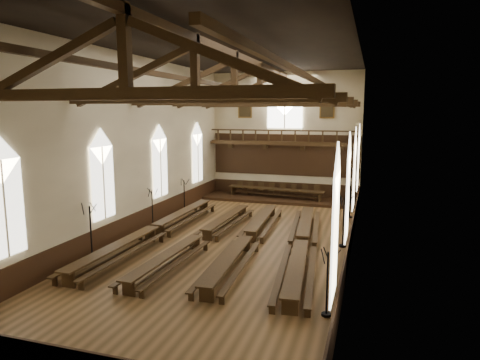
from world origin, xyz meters
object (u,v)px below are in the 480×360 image
object	(u,v)px
candelabrum_right_near	(327,296)
candelabrum_right_far	(350,206)
candelabrum_left_far	(184,202)
refectory_row_a	(155,229)
dais	(275,199)
refectory_row_d	(301,242)
high_table	(275,190)
candelabrum_left_mid	(153,216)
refectory_row_c	(248,237)
refectory_row_b	(201,236)
candelabrum_left_near	(92,243)
candelabrum_right_mid	(343,231)

from	to	relation	value
candelabrum_right_near	candelabrum_right_far	bearing A→B (deg)	90.00
candelabrum_left_far	refectory_row_a	bearing A→B (deg)	-79.65
dais	refectory_row_d	bearing A→B (deg)	-71.43
high_table	candelabrum_left_mid	xyz separation A→B (m)	(-5.17, -10.19, -0.08)
candelabrum_left_mid	candelabrum_right_near	distance (m)	13.80
refectory_row_c	dais	world-z (taller)	refectory_row_c
candelabrum_left_far	refectory_row_c	bearing A→B (deg)	-44.29
candelabrum_left_mid	high_table	bearing A→B (deg)	63.10
refectory_row_b	refectory_row_d	bearing A→B (deg)	4.67
candelabrum_left_mid	candelabrum_right_far	distance (m)	12.68
candelabrum_right_far	candelabrum_left_near	bearing A→B (deg)	-132.90
refectory_row_a	candelabrum_right_far	bearing A→B (deg)	39.04
refectory_row_d	dais	size ratio (longest dim) A/B	1.26
candelabrum_left_far	candelabrum_right_far	world-z (taller)	candelabrum_right_far
candelabrum_right_far	candelabrum_right_near	bearing A→B (deg)	-90.00
refectory_row_a	candelabrum_left_far	xyz separation A→B (m)	(-1.18, 6.44, 0.15)
refectory_row_b	refectory_row_c	xyz separation A→B (m)	(2.39, 0.44, 0.01)
refectory_row_b	dais	xyz separation A→B (m)	(1.14, 12.38, -0.40)
dais	candelabrum_left_near	bearing A→B (deg)	-107.89
refectory_row_d	candelabrum_right_far	world-z (taller)	candelabrum_right_far
candelabrum_left_far	candelabrum_right_far	bearing A→B (deg)	8.24
candelabrum_left_near	candelabrum_right_mid	xyz separation A→B (m)	(11.10, 5.55, -0.00)
refectory_row_a	candelabrum_right_far	world-z (taller)	candelabrum_right_far
candelabrum_left_far	candelabrum_right_near	distance (m)	16.88
high_table	refectory_row_a	bearing A→B (deg)	-108.24
candelabrum_left_mid	candelabrum_right_mid	distance (m)	11.10
high_table	candelabrum_right_mid	xyz separation A→B (m)	(5.93, -10.47, 0.01)
dais	candelabrum_right_near	size ratio (longest dim) A/B	4.73
refectory_row_b	candelabrum_left_mid	world-z (taller)	candelabrum_left_mid
candelabrum_right_near	candelabrum_right_mid	xyz separation A→B (m)	(0.00, 7.92, 0.10)
candelabrum_left_near	candelabrum_left_mid	bearing A→B (deg)	90.00
refectory_row_c	candelabrum_right_mid	world-z (taller)	candelabrum_right_mid
refectory_row_b	candelabrum_right_near	distance (m)	9.29
refectory_row_c	candelabrum_right_mid	size ratio (longest dim) A/B	5.16
dais	candelabrum_left_near	xyz separation A→B (m)	(-5.17, -16.02, 0.73)
candelabrum_right_near	candelabrum_left_far	bearing A→B (deg)	131.12
candelabrum_left_far	high_table	bearing A→B (deg)	47.68
refectory_row_a	candelabrum_left_far	bearing A→B (deg)	100.35
refectory_row_b	candelabrum_right_near	bearing A→B (deg)	-40.37
high_table	candelabrum_right_far	distance (m)	7.19
candelabrum_left_mid	candelabrum_right_near	xyz separation A→B (m)	(11.10, -8.20, -0.01)
refectory_row_b	candelabrum_right_mid	bearing A→B (deg)	15.09
refectory_row_c	dais	bearing A→B (deg)	95.97
candelabrum_right_near	dais	bearing A→B (deg)	107.87
refectory_row_b	candelabrum_left_near	bearing A→B (deg)	-137.89
candelabrum_left_near	candelabrum_left_far	world-z (taller)	candelabrum_left_near
high_table	candelabrum_right_near	distance (m)	19.32
dais	candelabrum_right_far	bearing A→B (deg)	-34.47
dais	high_table	distance (m)	0.72
refectory_row_c	candelabrum_left_near	distance (m)	7.61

